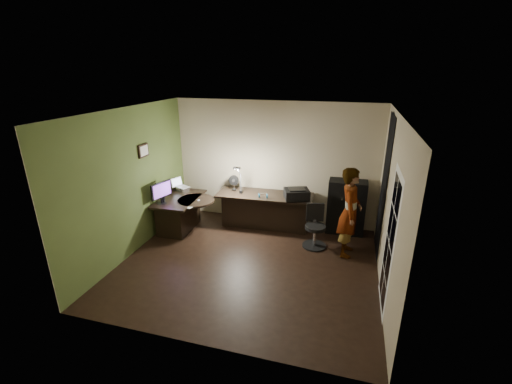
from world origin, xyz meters
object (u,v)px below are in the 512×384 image
(cabinet, at_px, (346,207))
(monitor, at_px, (161,196))
(desk_left, at_px, (181,213))
(person, at_px, (350,212))
(office_chair, at_px, (315,227))
(desk_right, at_px, (265,211))

(cabinet, relative_size, monitor, 2.26)
(desk_left, distance_m, person, 3.55)
(desk_left, bearing_deg, office_chair, -2.50)
(desk_left, height_order, monitor, monitor)
(desk_right, bearing_deg, cabinet, 5.08)
(desk_left, distance_m, desk_right, 1.83)
(cabinet, bearing_deg, person, -85.71)
(person, bearing_deg, monitor, 96.02)
(desk_right, xyz_separation_m, office_chair, (1.17, -0.59, 0.04))
(desk_left, distance_m, cabinet, 3.55)
(desk_left, bearing_deg, person, -4.04)
(cabinet, bearing_deg, desk_left, -166.93)
(desk_right, relative_size, cabinet, 1.78)
(desk_left, bearing_deg, monitor, -121.78)
(desk_right, distance_m, cabinet, 1.74)
(desk_right, height_order, office_chair, office_chair)
(desk_right, bearing_deg, office_chair, -29.05)
(desk_right, relative_size, monitor, 4.01)
(desk_left, distance_m, monitor, 0.67)
(cabinet, distance_m, monitor, 3.85)
(cabinet, relative_size, person, 0.68)
(desk_left, xyz_separation_m, monitor, (-0.21, -0.37, 0.52))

